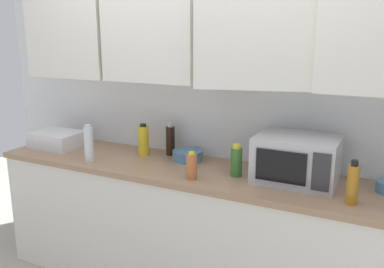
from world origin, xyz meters
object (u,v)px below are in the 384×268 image
Objects in this scene: bottle_clear_tall at (89,144)px; bowl_mixing_large at (188,155)px; bottle_spice_jar at (192,166)px; bottle_green_oil at (236,161)px; dish_rack at (58,139)px; bottle_amber_vinegar at (353,184)px; microwave at (296,159)px; bottle_soy_dark at (170,140)px; bottle_yellow_mustard at (144,140)px.

bottle_clear_tall reaches higher than bowl_mixing_large.
bottle_spice_jar is 0.85× the size of bottle_green_oil.
bottle_green_oil is (1.03, 0.17, -0.03)m from bottle_clear_tall.
dish_rack is 2.18× the size of bottle_spice_jar.
bottle_amber_vinegar reaches higher than dish_rack.
bottle_amber_vinegar is 0.71m from bottle_green_oil.
bottle_amber_vinegar is (0.34, -0.21, -0.03)m from microwave.
bottle_spice_jar is at bearing -46.57° from bottle_soy_dark.
dish_rack is 1.30m from bottle_spice_jar.
bottle_spice_jar is at bearing -157.62° from microwave.
bottle_clear_tall is 1.27× the size of bottle_green_oil.
bottle_amber_vinegar is at bearing -14.78° from bowl_mixing_large.
bottle_green_oil is (0.60, -0.22, -0.02)m from bottle_soy_dark.
bottle_clear_tall is at bearing -130.97° from bottle_yellow_mustard.
bottle_green_oil is 0.46m from bowl_mixing_large.
dish_rack is 0.52m from bottle_clear_tall.
bowl_mixing_large is (-1.12, 0.30, -0.07)m from bottle_amber_vinegar.
bottle_yellow_mustard is 1.11× the size of bowl_mixing_large.
bottle_green_oil is 0.97× the size of bowl_mixing_large.
dish_rack is 1.45× the size of bottle_clear_tall.
bowl_mixing_large is at bearing 173.48° from microwave.
bottle_amber_vinegar is (0.92, 0.03, 0.03)m from bottle_spice_jar.
microwave reaches higher than bottle_amber_vinegar.
bottle_clear_tall is 1.08× the size of bottle_soy_dark.
microwave is 2.25× the size of bowl_mixing_large.
bottle_soy_dark is at bearing 28.72° from bottle_yellow_mustard.
bottle_clear_tall is 1.23× the size of bowl_mixing_large.
bottle_green_oil reaches higher than dish_rack.
microwave is 2.33× the size of bottle_green_oil.
bowl_mixing_large is (-0.78, 0.09, -0.10)m from microwave.
bottle_amber_vinegar is at bearing 1.09° from bottle_clear_tall.
bowl_mixing_large is at bearing 165.22° from bottle_amber_vinegar.
bowl_mixing_large is (-0.42, 0.16, -0.06)m from bottle_green_oil.
bottle_soy_dark is 0.64m from bottle_green_oil.
bottle_soy_dark reaches higher than bottle_yellow_mustard.
dish_rack is at bearing 175.95° from bottle_amber_vinegar.
bottle_soy_dark is (0.92, 0.20, 0.05)m from dish_rack.
bottle_soy_dark reaches higher than bowl_mixing_large.
bottle_soy_dark is at bearing 42.29° from bottle_clear_tall.
bottle_amber_vinegar is (1.29, -0.36, -0.00)m from bottle_soy_dark.
bottle_soy_dark is (-0.37, 0.39, 0.03)m from bottle_spice_jar.
bowl_mixing_large is at bearing 4.88° from bottle_yellow_mustard.
bottle_clear_tall is at bearing -170.56° from bottle_green_oil.
bottle_yellow_mustard is 0.99× the size of bottle_amber_vinegar.
bottle_spice_jar is 0.54m from bottle_soy_dark.
bottle_spice_jar is at bearing -142.64° from bottle_green_oil.
bottle_green_oil is at bearing -0.66° from dish_rack.
microwave is 2.75× the size of bottle_spice_jar.
microwave reaches higher than bottle_spice_jar.
microwave is 1.41m from bottle_clear_tall.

